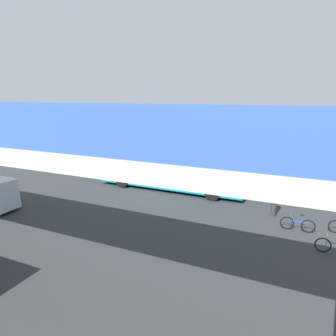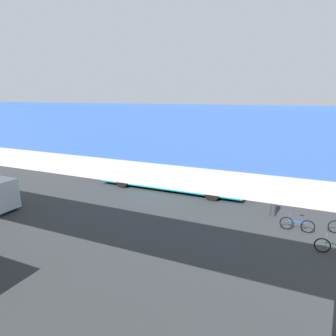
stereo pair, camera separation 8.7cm
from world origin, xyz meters
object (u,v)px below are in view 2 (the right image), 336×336
(bicycle_blue, at_px, (297,225))
(pedestrian, at_px, (274,202))
(city_bus, at_px, (171,165))
(traffic_sign, at_px, (266,165))
(bicycle_green, at_px, (335,247))

(bicycle_blue, relative_size, pedestrian, 0.99)
(city_bus, relative_size, traffic_sign, 4.12)
(bicycle_blue, xyz_separation_m, traffic_sign, (2.56, -7.30, 1.52))
(city_bus, distance_m, traffic_sign, 7.39)
(city_bus, height_order, bicycle_blue, city_bus)
(bicycle_blue, distance_m, pedestrian, 2.22)
(bicycle_blue, xyz_separation_m, pedestrian, (1.38, -1.67, 0.51))
(bicycle_blue, bearing_deg, bicycle_green, 130.37)
(bicycle_blue, bearing_deg, pedestrian, -50.45)
(city_bus, height_order, bicycle_green, city_bus)
(bicycle_green, height_order, traffic_sign, traffic_sign)
(bicycle_green, xyz_separation_m, pedestrian, (3.03, -3.61, 0.51))
(city_bus, xyz_separation_m, bicycle_green, (-10.83, 5.96, -1.51))
(bicycle_green, relative_size, traffic_sign, 0.63)
(pedestrian, bearing_deg, city_bus, -16.74)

